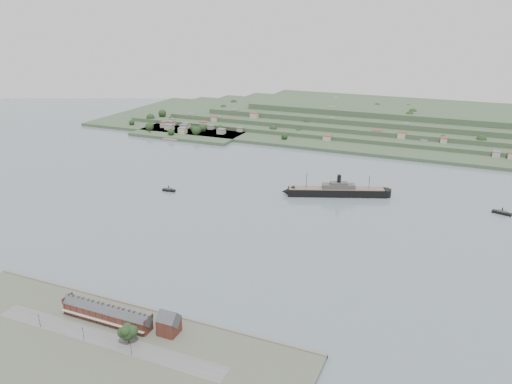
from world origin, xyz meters
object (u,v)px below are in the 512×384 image
at_px(terrace_row, 107,313).
at_px(gabled_building, 169,323).
at_px(steamship, 334,191).
at_px(fig_tree, 128,332).
at_px(tugboat, 169,190).

bearing_deg(terrace_row, gabled_building, 6.12).
xyz_separation_m(terrace_row, steamship, (61.85, 250.18, -2.29)).
relative_size(steamship, fig_tree, 8.84).
distance_m(terrace_row, gabled_building, 37.74).
distance_m(gabled_building, steamship, 247.39).
bearing_deg(tugboat, steamship, 18.78).
height_order(steamship, fig_tree, steamship).
height_order(steamship, tugboat, steamship).
bearing_deg(gabled_building, terrace_row, -173.88).
bearing_deg(fig_tree, tugboat, 117.58).
relative_size(terrace_row, steamship, 0.57).
bearing_deg(gabled_building, steamship, 84.35).
xyz_separation_m(gabled_building, tugboat, (-124.99, 195.38, -6.75)).
bearing_deg(fig_tree, gabled_building, 46.90).
xyz_separation_m(terrace_row, fig_tree, (22.77, -11.72, 1.95)).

